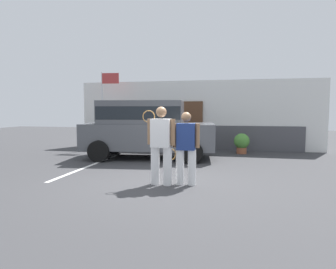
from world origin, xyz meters
name	(u,v)px	position (x,y,z in m)	size (l,w,h in m)	color
ground_plane	(163,182)	(0.00, 0.00, 0.00)	(40.00, 40.00, 0.00)	#38383A
parking_stripe_0	(90,166)	(-2.70, 1.50, 0.00)	(0.12, 4.40, 0.01)	silver
house_frontage	(196,117)	(0.00, 6.31, 1.41)	(10.69, 0.40, 3.00)	white
parked_suv	(146,126)	(-1.42, 3.35, 1.15)	(4.79, 2.60, 2.05)	#4C4F54
tennis_player_man	(161,144)	(0.03, -0.27, 0.95)	(0.80, 0.32, 1.81)	white
tennis_player_woman	(186,147)	(0.58, -0.15, 0.87)	(0.89, 0.27, 1.69)	white
potted_plant_by_porch	(242,142)	(1.96, 5.21, 0.45)	(0.61, 0.61, 0.80)	#9E5638
flag_pole	(106,97)	(-3.85, 5.36, 2.31)	(0.80, 0.08, 3.37)	silver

